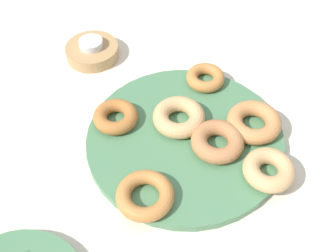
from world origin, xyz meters
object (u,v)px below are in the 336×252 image
Objects in this scene: donut_5 at (116,117)px; tealight at (91,44)px; donut_3 at (269,170)px; donut_4 at (145,195)px; donut_6 at (205,78)px; donut_2 at (179,117)px; candle_holder at (92,51)px; donut_1 at (217,141)px; donut_plate at (185,139)px; donut_0 at (254,122)px.

tealight is at bearing 14.56° from donut_5.
donut_4 is (-0.03, 0.20, -0.00)m from donut_3.
donut_3 is 0.28m from donut_5.
donut_2 is at bearing 148.95° from donut_6.
donut_5 is 0.21m from candle_holder.
donut_1 is 0.82× the size of candle_holder.
donut_6 is at bearing -62.43° from donut_5.
donut_3 is at bearing -130.66° from donut_1.
donut_plate is 4.32× the size of donut_5.
donut_6 is at bearing 29.57° from donut_0.
donut_3 reaches higher than donut_plate.
donut_4 is 0.17m from donut_5.
donut_0 and donut_1 have the same top height.
tealight is at bearing 51.45° from donut_0.
donut_5 is (0.04, 0.12, 0.02)m from donut_plate.
candle_holder is (0.37, 0.10, -0.01)m from donut_4.
donut_2 is (0.06, 0.06, 0.00)m from donut_1.
donut_3 is at bearing -178.28° from donut_0.
donut_2 is 1.11× the size of donut_3.
donut_2 is at bearing -23.11° from donut_4.
donut_5 is at bearing -165.44° from candle_holder.
donut_3 is at bearing -118.43° from donut_5.
tealight is at bearing 180.00° from candle_holder.
candle_holder is at bearing 35.10° from donut_plate.
donut_5 is (0.16, 0.05, 0.00)m from donut_4.
donut_0 is 1.03× the size of donut_2.
donut_plate is 3.13× the size of candle_holder.
tealight is (0.21, 0.16, 0.00)m from donut_2.
donut_5 is at bearing 82.48° from donut_0.
candle_holder is (0.20, 0.05, -0.02)m from donut_5.
donut_plate is at bearing 62.84° from donut_1.
donut_0 is 0.24m from donut_4.
donut_4 reaches higher than candle_holder.
donut_5 is 0.21m from tealight.
donut_2 is at bearing -142.37° from candle_holder.
candle_holder is at bearing 15.12° from donut_4.
donut_plate is 0.12m from donut_0.
donut_1 is 1.20× the size of donut_6.
donut_0 is 1.94× the size of tealight.
donut_0 is 1.06× the size of donut_1.
donut_2 is at bearing 45.41° from donut_1.
donut_3 is 1.05× the size of donut_5.
donut_plate is 0.30m from tealight.
donut_plate is 0.06m from donut_1.
donut_5 is at bearing 61.57° from donut_3.
donut_plate is 0.14m from donut_6.
donut_5 is (0.01, 0.11, -0.00)m from donut_2.
donut_3 is (-0.09, -0.12, 0.02)m from donut_plate.
donut_2 is 0.18m from donut_3.
donut_0 is 0.38m from tealight.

